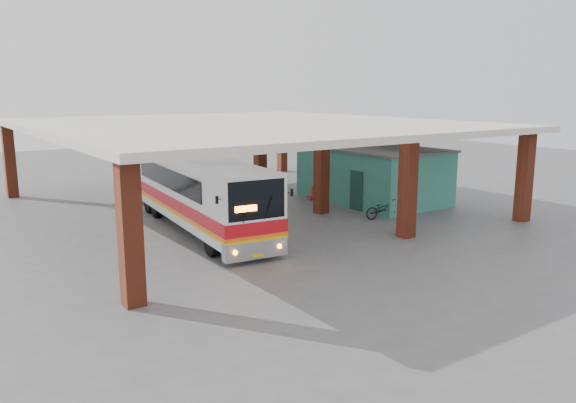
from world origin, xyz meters
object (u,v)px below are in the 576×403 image
(pedestrian, at_px, (404,215))
(coach_bus, at_px, (200,192))
(motorcycle, at_px, (383,209))
(red_chair, at_px, (313,194))

(pedestrian, bearing_deg, coach_bus, -36.98)
(motorcycle, bearing_deg, pedestrian, 164.11)
(red_chair, bearing_deg, motorcycle, -90.70)
(coach_bus, bearing_deg, red_chair, 24.20)
(red_chair, bearing_deg, pedestrian, -99.12)
(coach_bus, height_order, red_chair, coach_bus)
(pedestrian, distance_m, red_chair, 8.70)
(coach_bus, xyz_separation_m, motorcycle, (8.47, -3.03, -1.25))
(coach_bus, height_order, motorcycle, coach_bus)
(motorcycle, relative_size, pedestrian, 1.15)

